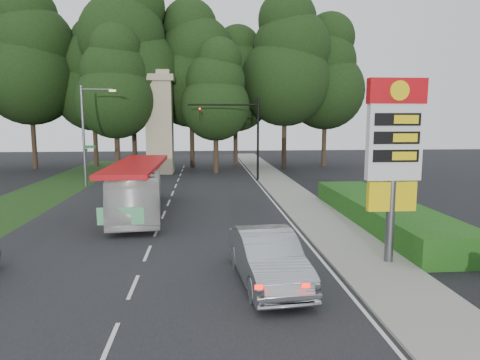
{
  "coord_description": "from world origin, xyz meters",
  "views": [
    {
      "loc": [
        2.35,
        -12.96,
        5.43
      ],
      "look_at": [
        4.22,
        9.38,
        2.2
      ],
      "focal_mm": 32.0,
      "sensor_mm": 36.0,
      "label": 1
    }
  ],
  "objects": [
    {
      "name": "tree_east_mid",
      "position": [
        11.0,
        33.0,
        11.35
      ],
      "size": [
        9.52,
        9.52,
        18.7
      ],
      "color": "#2D2116",
      "rests_on": "ground"
    },
    {
      "name": "tree_west_near",
      "position": [
        -10.0,
        37.0,
        10.02
      ],
      "size": [
        8.4,
        8.4,
        16.5
      ],
      "color": "#2D2116",
      "rests_on": "ground"
    },
    {
      "name": "hedge",
      "position": [
        11.5,
        8.0,
        0.6
      ],
      "size": [
        3.0,
        14.0,
        1.2
      ],
      "primitive_type": "cube",
      "color": "#194C14",
      "rests_on": "ground"
    },
    {
      "name": "streetlight_signs",
      "position": [
        -6.99,
        22.01,
        4.44
      ],
      "size": [
        2.75,
        0.98,
        8.0
      ],
      "color": "#59595E",
      "rests_on": "ground"
    },
    {
      "name": "sedan_silver",
      "position": [
        4.4,
        0.56,
        0.87
      ],
      "size": [
        2.34,
        5.42,
        1.74
      ],
      "primitive_type": "imported",
      "rotation": [
        0.0,
        0.0,
        0.1
      ],
      "color": "#A0A4A8",
      "rests_on": "ground"
    },
    {
      "name": "tree_far_east",
      "position": [
        16.0,
        35.0,
        10.35
      ],
      "size": [
        8.68,
        8.68,
        17.05
      ],
      "color": "#2D2116",
      "rests_on": "ground"
    },
    {
      "name": "sidewalk_right",
      "position": [
        8.5,
        12.0,
        0.06
      ],
      "size": [
        3.0,
        80.0,
        0.12
      ],
      "primitive_type": "cube",
      "color": "gray",
      "rests_on": "ground"
    },
    {
      "name": "tree_east_near",
      "position": [
        6.0,
        37.0,
        9.68
      ],
      "size": [
        8.12,
        8.12,
        15.95
      ],
      "color": "#2D2116",
      "rests_on": "ground"
    },
    {
      "name": "tree_west_mid",
      "position": [
        -16.0,
        35.0,
        11.69
      ],
      "size": [
        9.8,
        9.8,
        19.25
      ],
      "color": "#2D2116",
      "rests_on": "ground"
    },
    {
      "name": "tree_monument_right",
      "position": [
        3.5,
        29.5,
        8.01
      ],
      "size": [
        6.72,
        6.72,
        13.2
      ],
      "color": "#2D2116",
      "rests_on": "ground"
    },
    {
      "name": "tree_center_left",
      "position": [
        -5.0,
        33.0,
        12.02
      ],
      "size": [
        10.08,
        10.08,
        19.8
      ],
      "color": "#2D2116",
      "rests_on": "ground"
    },
    {
      "name": "gas_station_pylon",
      "position": [
        9.2,
        1.99,
        4.45
      ],
      "size": [
        2.1,
        0.45,
        6.85
      ],
      "color": "#59595E",
      "rests_on": "ground"
    },
    {
      "name": "tree_center_right",
      "position": [
        1.0,
        35.0,
        11.02
      ],
      "size": [
        9.24,
        9.24,
        18.15
      ],
      "color": "#2D2116",
      "rests_on": "ground"
    },
    {
      "name": "monument",
      "position": [
        -2.0,
        30.0,
        5.1
      ],
      "size": [
        3.0,
        3.0,
        10.05
      ],
      "color": "tan",
      "rests_on": "ground"
    },
    {
      "name": "tree_monument_left",
      "position": [
        -6.0,
        29.0,
        8.68
      ],
      "size": [
        7.28,
        7.28,
        14.3
      ],
      "color": "#2D2116",
      "rests_on": "ground"
    },
    {
      "name": "grass_verge_left",
      "position": [
        -9.5,
        18.0,
        0.01
      ],
      "size": [
        5.0,
        50.0,
        0.02
      ],
      "primitive_type": "cube",
      "color": "#193814",
      "rests_on": "ground"
    },
    {
      "name": "transit_bus",
      "position": [
        -1.46,
        11.49,
        1.47
      ],
      "size": [
        3.48,
        10.77,
        2.95
      ],
      "primitive_type": "imported",
      "rotation": [
        0.0,
        0.0,
        0.1
      ],
      "color": "silver",
      "rests_on": "ground"
    },
    {
      "name": "traffic_signal_mast",
      "position": [
        5.68,
        24.0,
        4.67
      ],
      "size": [
        6.1,
        0.35,
        7.2
      ],
      "color": "black",
      "rests_on": "ground"
    },
    {
      "name": "ground",
      "position": [
        0.0,
        0.0,
        0.0
      ],
      "size": [
        120.0,
        120.0,
        0.0
      ],
      "primitive_type": "plane",
      "color": "black",
      "rests_on": "ground"
    },
    {
      "name": "road_surface",
      "position": [
        0.0,
        12.0,
        0.01
      ],
      "size": [
        14.0,
        80.0,
        0.02
      ],
      "primitive_type": "cube",
      "color": "black",
      "rests_on": "ground"
    }
  ]
}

